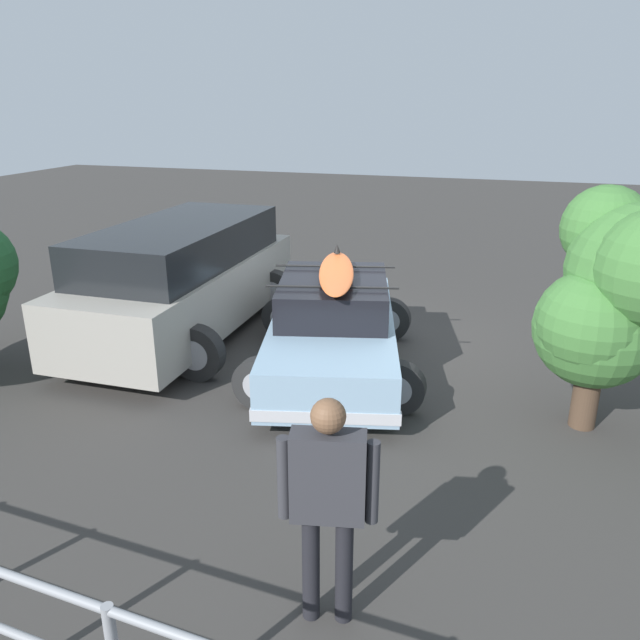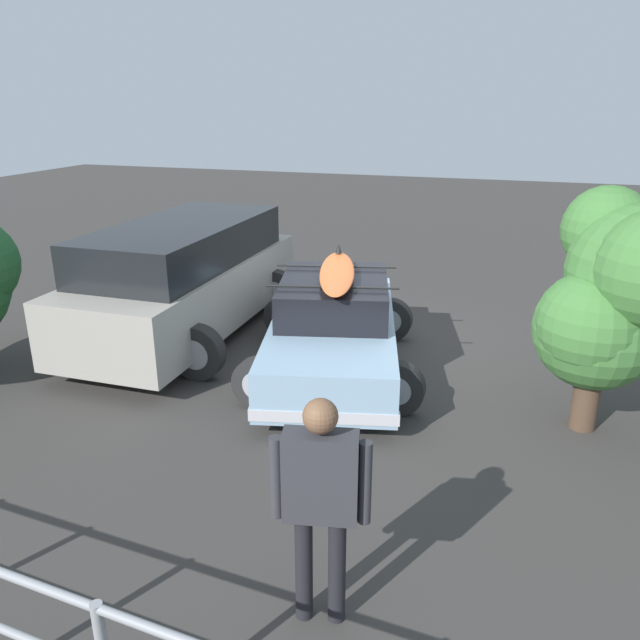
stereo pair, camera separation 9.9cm
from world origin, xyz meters
name	(u,v)px [view 1 (the left image)]	position (x,y,z in m)	size (l,w,h in m)	color
ground_plane	(366,352)	(0.00, 0.00, -0.01)	(44.00, 44.00, 0.02)	#383533
sedan_car	(333,327)	(0.31, 0.74, 0.62)	(2.89, 4.27, 1.57)	#8CADC6
suv_car	(184,278)	(2.93, 0.15, 0.95)	(2.67, 5.06, 1.83)	#9E998E
person_bystander	(328,493)	(-0.89, 5.07, 1.08)	(0.69, 0.30, 1.80)	black
bush_near_left	(619,289)	(-3.13, 1.28, 1.65)	(1.79, 1.87, 2.72)	#4C3828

